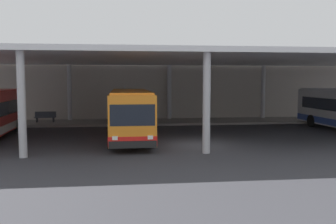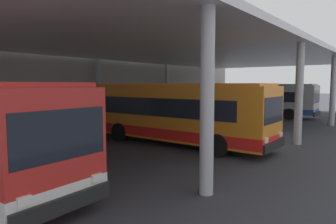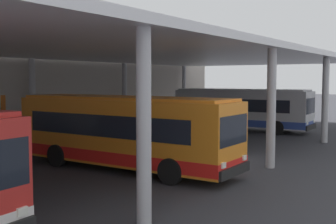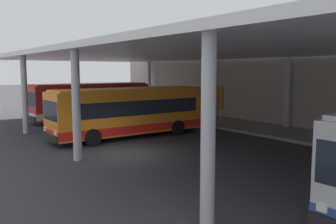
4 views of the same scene
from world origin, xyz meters
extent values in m
plane|color=#333338|center=(0.00, 0.00, 0.00)|extent=(200.00, 200.00, 0.00)
cube|color=gray|center=(0.00, 11.75, 0.09)|extent=(42.00, 4.50, 0.18)
cube|color=#ADA399|center=(0.00, 15.00, 3.21)|extent=(48.00, 1.60, 6.41)
cube|color=silver|center=(0.00, 5.50, 5.40)|extent=(40.00, 17.00, 0.30)
cylinder|color=#B2B2B7|center=(-9.25, -2.50, 2.62)|extent=(0.40, 0.40, 5.25)
cylinder|color=#B2B2B7|center=(0.00, -2.50, 2.62)|extent=(0.40, 0.40, 5.25)
cylinder|color=#B2B2B7|center=(0.00, 13.50, 2.62)|extent=(0.40, 0.40, 5.25)
cylinder|color=#B2B2B7|center=(9.25, -2.50, 2.62)|extent=(0.40, 0.40, 5.25)
cylinder|color=#B2B2B7|center=(9.25, 13.50, 2.62)|extent=(0.40, 0.40, 5.25)
cylinder|color=#B2B2B7|center=(18.50, 13.50, 2.62)|extent=(0.40, 0.40, 5.25)
cube|color=white|center=(-12.05, -1.15, 0.90)|extent=(0.28, 0.09, 0.20)
cube|color=orange|center=(-3.87, 2.67, 1.70)|extent=(2.57, 10.42, 2.70)
cube|color=red|center=(-3.87, 2.67, 0.70)|extent=(2.59, 10.44, 0.50)
cube|color=black|center=(-3.88, 2.82, 2.00)|extent=(2.60, 8.54, 0.90)
cube|color=black|center=(-3.84, -2.48, 2.05)|extent=(2.30, 0.14, 1.10)
cube|color=black|center=(-3.84, -2.57, 0.55)|extent=(2.45, 0.18, 0.36)
cube|color=orange|center=(-3.87, 2.67, 3.11)|extent=(2.37, 10.00, 0.12)
cube|color=yellow|center=(-3.84, -2.45, 2.87)|extent=(1.75, 0.13, 0.28)
cube|color=white|center=(-4.74, -2.57, 0.90)|extent=(0.28, 0.08, 0.20)
cube|color=white|center=(-2.94, -2.56, 0.90)|extent=(0.28, 0.08, 0.20)
cylinder|color=black|center=(-5.08, -0.57, 0.50)|extent=(0.29, 1.00, 1.00)
cylinder|color=black|center=(-2.63, -0.55, 0.50)|extent=(0.29, 1.00, 1.00)
cylinder|color=black|center=(-5.12, 5.52, 0.50)|extent=(0.29, 1.00, 1.00)
cylinder|color=black|center=(-2.67, 5.53, 0.50)|extent=(0.29, 1.00, 1.00)
cube|color=#B7B7BC|center=(12.34, 4.47, 1.70)|extent=(2.74, 10.46, 2.70)
cube|color=#2D4799|center=(12.34, 4.47, 0.70)|extent=(2.76, 10.48, 0.50)
cube|color=black|center=(12.34, 4.62, 2.00)|extent=(2.74, 8.58, 0.90)
cube|color=black|center=(12.46, -0.68, 2.05)|extent=(2.30, 0.17, 1.10)
cube|color=black|center=(12.46, -0.77, 0.55)|extent=(2.45, 0.22, 0.36)
cube|color=silver|center=(12.34, 4.47, 3.11)|extent=(2.53, 10.03, 0.12)
cube|color=yellow|center=(12.46, -0.65, 2.87)|extent=(1.75, 0.16, 0.28)
cube|color=white|center=(11.56, -0.78, 0.90)|extent=(0.28, 0.09, 0.20)
cube|color=white|center=(13.36, -0.74, 0.90)|extent=(0.28, 0.09, 0.20)
cylinder|color=black|center=(11.19, 1.22, 0.50)|extent=(0.30, 1.01, 1.00)
cylinder|color=black|center=(13.64, 1.28, 0.50)|extent=(0.30, 1.01, 1.00)
cylinder|color=black|center=(11.05, 7.30, 0.50)|extent=(0.30, 1.01, 1.00)
cylinder|color=black|center=(13.50, 7.36, 0.50)|extent=(0.30, 1.01, 1.00)
cylinder|color=#B2B2B7|center=(-4.20, 10.95, 1.78)|extent=(0.12, 0.12, 3.20)
cube|color=orange|center=(-4.20, 10.93, 2.16)|extent=(0.70, 0.04, 1.80)
camera|label=1|loc=(-4.24, -21.27, 3.80)|focal=39.48mm
camera|label=2|loc=(-16.60, -6.85, 3.12)|focal=32.61mm
camera|label=3|loc=(-18.17, -9.27, 3.90)|focal=46.13mm
camera|label=4|loc=(16.34, -8.91, 4.28)|focal=38.78mm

